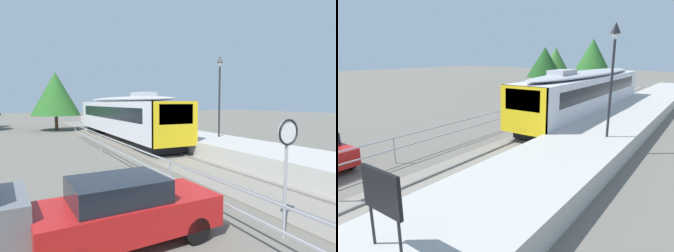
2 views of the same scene
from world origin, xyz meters
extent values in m
plane|color=#6B665B|center=(-3.00, 22.00, 0.00)|extent=(160.00, 160.00, 0.00)
cube|color=gray|center=(0.00, 22.00, 0.03)|extent=(3.20, 60.00, 0.06)
cube|color=slate|center=(-0.72, 22.00, 0.10)|extent=(0.08, 60.00, 0.08)
cube|color=slate|center=(0.72, 22.00, 0.10)|extent=(0.08, 60.00, 0.08)
cube|color=silver|center=(0.00, 26.81, 1.96)|extent=(2.80, 18.67, 2.55)
cube|color=yellow|center=(0.00, 17.57, 1.96)|extent=(2.80, 0.24, 2.55)
cube|color=black|center=(0.00, 17.49, 2.53)|extent=(2.13, 0.08, 1.12)
cube|color=black|center=(0.00, 26.81, 2.37)|extent=(2.82, 15.68, 0.92)
ellipsoid|color=#B2B5BA|center=(0.00, 26.81, 3.42)|extent=(2.69, 17.92, 0.44)
cube|color=#B2B5BA|center=(0.00, 22.14, 3.70)|extent=(1.10, 2.20, 0.36)
cube|color=#EAE5C6|center=(0.00, 17.50, 0.97)|extent=(1.00, 0.10, 0.20)
cube|color=black|center=(0.00, 19.87, 0.42)|extent=(2.24, 3.20, 0.55)
cube|color=black|center=(0.00, 33.74, 0.42)|extent=(2.24, 3.20, 0.55)
cube|color=#B7B5AD|center=(3.25, 22.00, 0.45)|extent=(3.90, 60.00, 0.90)
cylinder|color=#232328|center=(4.04, 18.90, 3.20)|extent=(0.12, 0.12, 4.60)
pyramid|color=#232328|center=(4.04, 18.90, 6.00)|extent=(0.34, 0.34, 0.50)
sphere|color=silver|center=(4.04, 18.90, 5.68)|extent=(0.24, 0.24, 0.24)
cylinder|color=#232328|center=(2.62, 7.60, 1.35)|extent=(0.06, 0.06, 0.90)
cylinder|color=#232328|center=(3.58, 7.60, 1.35)|extent=(0.06, 0.06, 0.90)
cube|color=black|center=(3.10, 7.60, 2.25)|extent=(1.20, 0.08, 0.90)
cube|color=#9EA0A5|center=(-3.30, 12.00, 1.20)|extent=(0.05, 36.00, 0.05)
cube|color=#9EA0A5|center=(-3.30, 12.00, 0.69)|extent=(0.05, 36.00, 0.05)
cylinder|color=#9EA0A5|center=(-3.30, 12.00, 0.62)|extent=(0.06, 0.06, 1.25)
cylinder|color=#9EA0A5|center=(-3.30, 21.00, 0.62)|extent=(0.06, 0.06, 1.25)
cylinder|color=#9EA0A5|center=(-3.30, 30.00, 0.62)|extent=(0.06, 0.06, 1.25)
cylinder|color=black|center=(-4.31, 10.50, 0.31)|extent=(0.63, 0.22, 0.62)
cylinder|color=brown|center=(-12.00, 41.93, 0.86)|extent=(0.36, 0.36, 1.72)
cone|color=#1E4C1E|center=(-12.00, 41.93, 3.79)|extent=(5.06, 5.06, 4.13)
cylinder|color=brown|center=(-3.93, 38.42, 0.85)|extent=(0.36, 0.36, 1.70)
cone|color=#286023|center=(-3.93, 38.42, 4.15)|extent=(5.39, 5.39, 4.91)
cylinder|color=brown|center=(-12.38, 46.01, 0.98)|extent=(0.36, 0.36, 1.96)
cone|color=#38702D|center=(-12.38, 46.01, 3.91)|extent=(4.49, 4.49, 3.90)
camera|label=1|loc=(-7.70, 3.74, 3.17)|focal=30.58mm
camera|label=2|loc=(8.09, 4.83, 4.83)|focal=31.19mm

